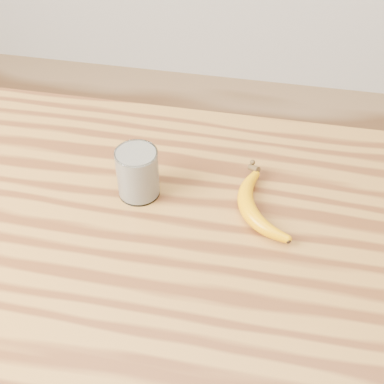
# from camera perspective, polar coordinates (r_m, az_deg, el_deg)

# --- Properties ---
(table) EXTENTS (1.20, 0.80, 0.90)m
(table) POSITION_cam_1_polar(r_m,az_deg,el_deg) (1.06, 0.39, -10.02)
(table) COLOR #99662B
(table) RESTS_ON ground
(smoothie_glass) EXTENTS (0.08, 0.08, 0.10)m
(smoothie_glass) POSITION_cam_1_polar(r_m,az_deg,el_deg) (1.01, -5.82, 2.05)
(smoothie_glass) COLOR white
(smoothie_glass) RESTS_ON table
(banana) EXTENTS (0.19, 0.27, 0.03)m
(banana) POSITION_cam_1_polar(r_m,az_deg,el_deg) (0.99, 5.93, -1.80)
(banana) COLOR #E89500
(banana) RESTS_ON table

